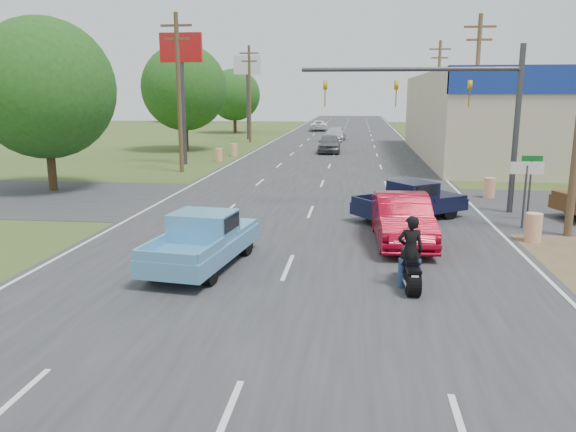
# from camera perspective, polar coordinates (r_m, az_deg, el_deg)

# --- Properties ---
(ground) EXTENTS (200.00, 200.00, 0.00)m
(ground) POSITION_cam_1_polar(r_m,az_deg,el_deg) (9.27, -6.49, -20.16)
(ground) COLOR #394C1E
(ground) RESTS_ON ground
(main_road) EXTENTS (15.00, 180.00, 0.02)m
(main_road) POSITION_cam_1_polar(r_m,az_deg,el_deg) (47.90, 4.70, 6.24)
(main_road) COLOR #2D2D30
(main_road) RESTS_ON ground
(cross_road) EXTENTS (120.00, 10.00, 0.02)m
(cross_road) POSITION_cam_1_polar(r_m,az_deg,el_deg) (26.15, 2.67, 1.29)
(cross_road) COLOR #2D2D30
(cross_road) RESTS_ON ground
(utility_pole_2) EXTENTS (2.00, 0.28, 10.00)m
(utility_pole_2) POSITION_cam_1_polar(r_m,az_deg,el_deg) (39.34, 18.55, 12.12)
(utility_pole_2) COLOR #4C3823
(utility_pole_2) RESTS_ON ground
(utility_pole_3) EXTENTS (2.00, 0.28, 10.00)m
(utility_pole_3) POSITION_cam_1_polar(r_m,az_deg,el_deg) (57.11, 14.98, 12.16)
(utility_pole_3) COLOR #4C3823
(utility_pole_3) RESTS_ON ground
(utility_pole_5) EXTENTS (2.00, 0.28, 10.00)m
(utility_pole_5) POSITION_cam_1_polar(r_m,az_deg,el_deg) (37.39, -11.04, 12.54)
(utility_pole_5) COLOR #4C3823
(utility_pole_5) RESTS_ON ground
(utility_pole_6) EXTENTS (2.00, 0.28, 10.00)m
(utility_pole_6) POSITION_cam_1_polar(r_m,az_deg,el_deg) (60.69, -3.93, 12.52)
(utility_pole_6) COLOR #4C3823
(utility_pole_6) RESTS_ON ground
(tree_0) EXTENTS (7.14, 7.14, 8.84)m
(tree_0) POSITION_cam_1_polar(r_m,az_deg,el_deg) (31.87, -23.49, 11.78)
(tree_0) COLOR #422D19
(tree_0) RESTS_ON ground
(tree_1) EXTENTS (7.56, 7.56, 9.36)m
(tree_1) POSITION_cam_1_polar(r_m,az_deg,el_deg) (51.95, -10.52, 12.69)
(tree_1) COLOR #422D19
(tree_1) RESTS_ON ground
(tree_2) EXTENTS (6.72, 6.72, 8.32)m
(tree_2) POSITION_cam_1_polar(r_m,az_deg,el_deg) (75.35, -5.46, 12.15)
(tree_2) COLOR #422D19
(tree_2) RESTS_ON ground
(tree_5) EXTENTS (7.98, 7.98, 9.88)m
(tree_5) POSITION_cam_1_polar(r_m,az_deg,el_deg) (106.38, 22.83, 11.77)
(tree_5) COLOR #422D19
(tree_5) RESTS_ON ground
(tree_6) EXTENTS (8.82, 8.82, 10.92)m
(tree_6) POSITION_cam_1_polar(r_m,az_deg,el_deg) (107.47, -10.53, 12.83)
(tree_6) COLOR #422D19
(tree_6) RESTS_ON ground
(barrel_0) EXTENTS (0.56, 0.56, 1.00)m
(barrel_0) POSITION_cam_1_polar(r_m,az_deg,el_deg) (21.00, 23.65, -1.08)
(barrel_0) COLOR orange
(barrel_0) RESTS_ON ground
(barrel_1) EXTENTS (0.56, 0.56, 1.00)m
(barrel_1) POSITION_cam_1_polar(r_m,az_deg,el_deg) (29.18, 19.77, 2.70)
(barrel_1) COLOR orange
(barrel_1) RESTS_ON ground
(barrel_2) EXTENTS (0.56, 0.56, 1.00)m
(barrel_2) POSITION_cam_1_polar(r_m,az_deg,el_deg) (43.12, -7.05, 6.18)
(barrel_2) COLOR orange
(barrel_2) RESTS_ON ground
(barrel_3) EXTENTS (0.56, 0.56, 1.00)m
(barrel_3) POSITION_cam_1_polar(r_m,az_deg,el_deg) (46.92, -5.51, 6.70)
(barrel_3) COLOR orange
(barrel_3) RESTS_ON ground
(pole_sign_left_near) EXTENTS (3.00, 0.35, 9.20)m
(pole_sign_left_near) POSITION_cam_1_polar(r_m,az_deg,el_deg) (41.56, -10.76, 15.05)
(pole_sign_left_near) COLOR #3F3F44
(pole_sign_left_near) RESTS_ON ground
(pole_sign_left_far) EXTENTS (3.00, 0.35, 9.20)m
(pole_sign_left_far) POSITION_cam_1_polar(r_m,az_deg,el_deg) (64.84, -4.16, 14.13)
(pole_sign_left_far) COLOR #3F3F44
(pole_sign_left_far) RESTS_ON ground
(lane_sign) EXTENTS (1.20, 0.08, 2.52)m
(lane_sign) POSITION_cam_1_polar(r_m,az_deg,el_deg) (22.70, 23.04, 3.50)
(lane_sign) COLOR #3F3F44
(lane_sign) RESTS_ON ground
(street_name_sign) EXTENTS (0.80, 0.08, 2.61)m
(street_name_sign) POSITION_cam_1_polar(r_m,az_deg,el_deg) (24.33, 23.39, 3.30)
(street_name_sign) COLOR #3F3F44
(street_name_sign) RESTS_ON ground
(signal_mast) EXTENTS (9.12, 0.40, 7.00)m
(signal_mast) POSITION_cam_1_polar(r_m,az_deg,el_deg) (24.91, 16.35, 11.38)
(signal_mast) COLOR #3F3F44
(signal_mast) RESTS_ON ground
(red_convertible) EXTENTS (2.01, 5.11, 1.66)m
(red_convertible) POSITION_cam_1_polar(r_m,az_deg,el_deg) (19.35, 11.52, -0.35)
(red_convertible) COLOR maroon
(red_convertible) RESTS_ON ground
(motorcycle) EXTENTS (0.66, 2.14, 1.09)m
(motorcycle) POSITION_cam_1_polar(r_m,az_deg,el_deg) (14.95, 12.26, -5.49)
(motorcycle) COLOR black
(motorcycle) RESTS_ON ground
(rider) EXTENTS (0.71, 0.49, 1.85)m
(rider) POSITION_cam_1_polar(r_m,az_deg,el_deg) (14.87, 12.30, -3.81)
(rider) COLOR black
(rider) RESTS_ON ground
(blue_pickup) EXTENTS (2.52, 5.12, 1.63)m
(blue_pickup) POSITION_cam_1_polar(r_m,az_deg,el_deg) (16.64, -8.49, -2.31)
(blue_pickup) COLOR black
(blue_pickup) RESTS_ON ground
(navy_pickup) EXTENTS (4.83, 4.21, 1.55)m
(navy_pickup) POSITION_cam_1_polar(r_m,az_deg,el_deg) (23.20, 12.53, 1.55)
(navy_pickup) COLOR black
(navy_pickup) RESTS_ON ground
(distant_car_grey) EXTENTS (1.98, 4.74, 1.60)m
(distant_car_grey) POSITION_cam_1_polar(r_m,az_deg,el_deg) (49.35, 4.21, 7.34)
(distant_car_grey) COLOR #57575C
(distant_car_grey) RESTS_ON ground
(distant_car_silver) EXTENTS (2.39, 5.23, 1.48)m
(distant_car_silver) POSITION_cam_1_polar(r_m,az_deg,el_deg) (62.27, 4.82, 8.28)
(distant_car_silver) COLOR silver
(distant_car_silver) RESTS_ON ground
(distant_car_white) EXTENTS (2.73, 5.32, 1.44)m
(distant_car_white) POSITION_cam_1_polar(r_m,az_deg,el_deg) (79.91, 3.13, 9.15)
(distant_car_white) COLOR white
(distant_car_white) RESTS_ON ground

